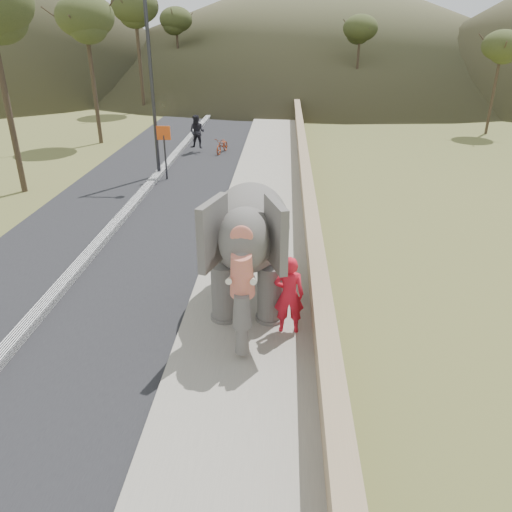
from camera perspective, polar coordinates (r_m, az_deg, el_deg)
The scene contains 11 objects.
ground at distance 8.81m, azimuth -3.00°, elevation -21.49°, with size 160.00×160.00×0.00m, color olive.
road at distance 18.18m, azimuth -15.50°, elevation 3.51°, with size 7.00×120.00×0.03m, color black.
median at distance 18.15m, azimuth -15.53°, elevation 3.78°, with size 0.35×120.00×0.22m, color black.
walkway at distance 17.24m, azimuth 0.47°, elevation 3.48°, with size 3.00×120.00×0.15m, color #9E9687.
parapet at distance 17.08m, azimuth 6.03°, elevation 4.83°, with size 0.30×120.00×1.10m, color tan.
lamppost at distance 23.00m, azimuth -11.21°, elevation 20.74°, with size 1.76×0.36×8.00m.
signboard at distance 22.80m, azimuth -10.43°, elevation 12.53°, with size 0.60×0.08×2.40m.
hill_far at distance 76.15m, azimuth 7.13°, elevation 25.21°, with size 80.00×80.00×14.00m, color brown.
elephant_and_man at distance 11.84m, azimuth -0.66°, elevation 1.48°, with size 2.34×4.22×3.05m.
motorcyclist at distance 27.83m, azimuth -5.55°, elevation 13.32°, with size 2.29×1.68×2.03m.
trees at distance 33.51m, azimuth 3.05°, elevation 20.89°, with size 47.87×44.46×9.19m.
Camera 1 is at (0.77, -6.03, 6.37)m, focal length 35.00 mm.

